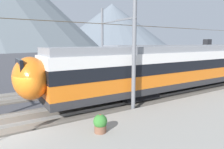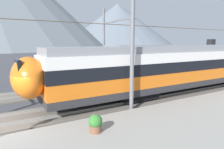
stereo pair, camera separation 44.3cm
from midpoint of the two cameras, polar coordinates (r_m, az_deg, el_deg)
The scene contains 8 objects.
ground_plane at distance 10.72m, azimuth -28.91°, elevation -14.72°, with size 400.00×400.00×0.00m, color #424247.
track_near at distance 11.83m, azimuth -29.29°, elevation -12.17°, with size 120.00×3.00×0.28m.
train_near_platform at distance 21.47m, azimuth 26.62°, elevation 3.06°, with size 34.74×2.89×4.27m.
train_far_track at distance 26.42m, azimuth 19.85°, elevation 4.41°, with size 24.97×2.95×4.27m.
catenary_mast_mid at distance 11.74m, azimuth 4.82°, elevation 8.42°, with size 42.91×2.14×7.70m.
catenary_mast_far_side at distance 20.82m, azimuth -3.16°, elevation 8.66°, with size 42.91×2.41×7.52m.
potted_plant_platform_edge at distance 8.85m, azimuth -4.82°, elevation -13.52°, with size 0.60×0.60×0.80m.
mountain_right_ridge at distance 269.66m, azimuth -0.04°, elevation 13.88°, with size 144.37×144.37×53.54m, color slate.
Camera 1 is at (-0.46, -9.78, 4.12)m, focal length 32.21 mm.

